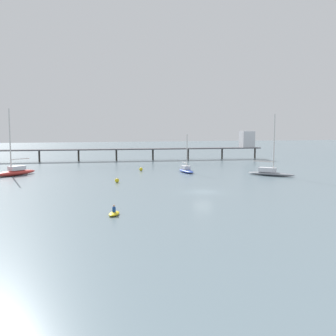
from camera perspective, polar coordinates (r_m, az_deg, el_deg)
The scene contains 8 objects.
ground_plane at distance 57.65m, azimuth 5.03°, elevation -3.44°, with size 400.00×400.00×0.00m, color slate.
pier at distance 114.48m, azimuth 2.04°, elevation 3.31°, with size 74.41×8.22×8.18m.
sailboat_blue at distance 82.01m, azimuth 2.63°, elevation -0.23°, with size 2.35×6.40×7.91m.
sailboat_red at distance 82.26m, azimuth -21.24°, elevation -0.46°, with size 8.82×8.60×12.84m.
sailboat_gray at distance 79.30m, azimuth 14.46°, elevation -0.52°, with size 7.76×8.08×11.83m.
dinghy_yellow at distance 42.77m, azimuth -7.76°, elevation -6.45°, with size 1.77×2.44×1.14m.
mooring_buoy_outer at distance 84.97m, azimuth -3.91°, elevation -0.17°, with size 0.76×0.76×0.76m, color yellow.
mooring_buoy_mid at distance 67.51m, azimuth -7.34°, elevation -1.79°, with size 0.72×0.72×0.72m, color yellow.
Camera 1 is at (-19.27, -53.53, 9.32)m, focal length 42.43 mm.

